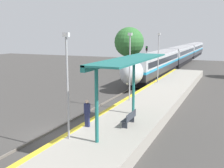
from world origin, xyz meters
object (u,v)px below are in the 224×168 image
person_waiting (87,113)px  platform_bench (130,118)px  lamppost_mid (130,63)px  train (180,55)px  lamppost_near (67,80)px  lamppost_far (158,55)px  railway_signal (146,58)px

person_waiting → platform_bench: bearing=29.2°
lamppost_mid → train: bearing=93.4°
lamppost_near → lamppost_mid: same height
train → person_waiting: 46.44m
lamppost_far → person_waiting: bearing=-90.1°
person_waiting → railway_signal: railway_signal is taller
person_waiting → lamppost_near: (0.02, -2.25, 2.46)m
train → lamppost_mid: bearing=-86.6°
platform_bench → person_waiting: size_ratio=1.01×
railway_signal → lamppost_mid: 21.06m
lamppost_near → train: bearing=92.7°
train → lamppost_far: 28.58m
person_waiting → lamppost_near: 3.33m
train → lamppost_near: (2.30, -48.63, 1.99)m
train → railway_signal: 18.14m
lamppost_near → railway_signal: bearing=98.4°
platform_bench → lamppost_far: bearing=98.1°
train → lamppost_far: bearing=-85.4°
railway_signal → lamppost_far: lamppost_far is taller
lamppost_near → lamppost_mid: (0.00, 10.11, 0.00)m
railway_signal → lamppost_mid: lamppost_mid is taller
lamppost_near → person_waiting: bearing=90.6°
railway_signal → lamppost_near: lamppost_near is taller
platform_bench → lamppost_near: lamppost_near is taller
train → lamppost_near: size_ratio=11.14×
person_waiting → lamppost_mid: 8.23m
platform_bench → person_waiting: person_waiting is taller
railway_signal → lamppost_near: (4.53, -30.63, 1.37)m
lamppost_near → lamppost_far: 20.21m
railway_signal → lamppost_mid: (4.53, -20.52, 1.37)m
railway_signal → lamppost_far: (4.53, -10.42, 1.37)m
train → lamppost_near: bearing=-87.3°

